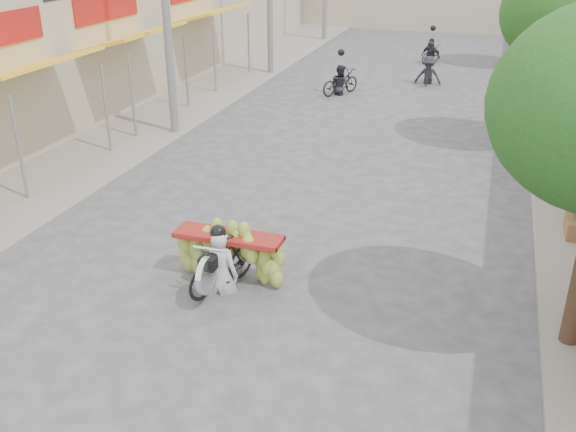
% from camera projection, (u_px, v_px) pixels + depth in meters
% --- Properties ---
extents(sidewalk_left, '(4.00, 60.00, 0.12)m').
position_uv_depth(sidewalk_left, '(173.00, 105.00, 22.92)').
color(sidewalk_left, gray).
rests_on(sidewalk_left, ground).
extents(shophouse_row_left, '(9.77, 40.00, 6.00)m').
position_uv_depth(shophouse_row_left, '(24.00, 18.00, 22.19)').
color(shophouse_row_left, '#B8AD91').
rests_on(shophouse_row_left, ground).
extents(street_tree_mid, '(3.40, 3.40, 5.25)m').
position_uv_depth(street_tree_mid, '(566.00, 14.00, 17.05)').
color(street_tree_mid, '#3A2719').
rests_on(street_tree_mid, ground).
extents(produce_crate_far, '(1.20, 0.88, 1.16)m').
position_uv_depth(produce_crate_far, '(571.00, 110.00, 19.85)').
color(produce_crate_far, brown).
rests_on(produce_crate_far, ground).
extents(banana_motorbike, '(2.20, 1.83, 2.19)m').
position_uv_depth(banana_motorbike, '(224.00, 250.00, 11.38)').
color(banana_motorbike, black).
rests_on(banana_motorbike, ground).
extents(pedestrian, '(1.09, 0.96, 1.91)m').
position_uv_depth(pedestrian, '(557.00, 94.00, 20.18)').
color(pedestrian, white).
rests_on(pedestrian, ground).
extents(bg_motorbike_a, '(1.42, 1.77, 1.95)m').
position_uv_depth(bg_motorbike_a, '(340.00, 75.00, 24.28)').
color(bg_motorbike_a, black).
rests_on(bg_motorbike_a, ground).
extents(bg_motorbike_b, '(1.06, 1.64, 1.95)m').
position_uv_depth(bg_motorbike_b, '(429.00, 63.00, 25.76)').
color(bg_motorbike_b, black).
rests_on(bg_motorbike_b, ground).
extents(bg_motorbike_c, '(1.11, 1.54, 1.95)m').
position_uv_depth(bg_motorbike_c, '(432.00, 45.00, 29.71)').
color(bg_motorbike_c, black).
rests_on(bg_motorbike_c, ground).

